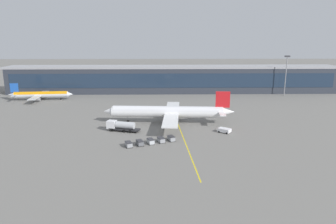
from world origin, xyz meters
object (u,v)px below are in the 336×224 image
object	(u,v)px
baggage_cart_3	(161,140)
baggage_cart_4	(171,138)
baggage_cart_2	(151,141)
baggage_cart_0	(129,144)
baggage_cart_1	(140,143)
pushback_tug	(225,130)
commuter_jet_far	(41,95)
main_airliner	(168,112)
fuel_tanker	(121,126)

from	to	relation	value
baggage_cart_3	baggage_cart_4	size ratio (longest dim) A/B	1.00
baggage_cart_2	baggage_cart_4	xyz separation A→B (m)	(5.92, 2.44, 0.00)
baggage_cart_0	baggage_cart_1	bearing A→B (deg)	22.44
pushback_tug	commuter_jet_far	distance (m)	94.83
baggage_cart_2	main_airliner	bearing A→B (deg)	75.71
fuel_tanker	pushback_tug	size ratio (longest dim) A/B	2.51
pushback_tug	baggage_cart_0	size ratio (longest dim) A/B	1.45
commuter_jet_far	baggage_cart_2	bearing A→B (deg)	-49.40
baggage_cart_2	baggage_cart_4	distance (m)	6.40
baggage_cart_3	commuter_jet_far	xyz separation A→B (m)	(-57.86, 62.82, 1.92)
baggage_cart_0	baggage_cart_4	world-z (taller)	same
main_airliner	baggage_cart_0	xyz separation A→B (m)	(-11.43, -24.09, -3.32)
pushback_tug	baggage_cart_2	bearing A→B (deg)	-156.37
fuel_tanker	baggage_cart_2	bearing A→B (deg)	-51.71
baggage_cart_0	main_airliner	bearing A→B (deg)	64.62
main_airliner	baggage_cart_3	distance (m)	20.85
pushback_tug	commuter_jet_far	size ratio (longest dim) A/B	0.15
baggage_cart_0	commuter_jet_far	distance (m)	82.61
pushback_tug	commuter_jet_far	xyz separation A→B (m)	(-77.96, 53.96, 1.86)
baggage_cart_3	baggage_cart_4	distance (m)	3.20
baggage_cart_1	baggage_cart_3	xyz separation A→B (m)	(5.92, 2.44, 0.00)
fuel_tanker	baggage_cart_2	world-z (taller)	fuel_tanker
baggage_cart_2	baggage_cart_3	xyz separation A→B (m)	(2.96, 1.22, 0.00)
baggage_cart_4	commuter_jet_far	bearing A→B (deg)	134.63
commuter_jet_far	fuel_tanker	bearing A→B (deg)	-48.86
baggage_cart_1	commuter_jet_far	xyz separation A→B (m)	(-51.94, 65.27, 1.92)
fuel_tanker	baggage_cart_2	xyz separation A→B (m)	(9.85, -12.48, -0.96)
baggage_cart_0	baggage_cart_1	world-z (taller)	same
pushback_tug	baggage_cart_2	distance (m)	25.16
baggage_cart_4	baggage_cart_1	bearing A→B (deg)	-157.56
pushback_tug	baggage_cart_2	size ratio (longest dim) A/B	1.45
baggage_cart_2	commuter_jet_far	world-z (taller)	commuter_jet_far
baggage_cart_1	baggage_cart_2	distance (m)	3.20
pushback_tug	baggage_cart_4	bearing A→B (deg)	-155.96
baggage_cart_1	fuel_tanker	bearing A→B (deg)	116.71
main_airliner	commuter_jet_far	bearing A→B (deg)	144.94
commuter_jet_far	baggage_cart_4	bearing A→B (deg)	-45.37
pushback_tug	baggage_cart_4	size ratio (longest dim) A/B	1.45
pushback_tug	baggage_cart_0	bearing A→B (deg)	-156.61
baggage_cart_0	baggage_cart_4	distance (m)	12.80
fuel_tanker	pushback_tug	xyz separation A→B (m)	(32.90, -2.39, -0.90)
fuel_tanker	baggage_cart_1	bearing A→B (deg)	-63.29
baggage_cart_4	commuter_jet_far	size ratio (longest dim) A/B	0.10
baggage_cart_2	baggage_cart_1	bearing A→B (deg)	-157.56
pushback_tug	baggage_cart_3	world-z (taller)	baggage_cart_3
baggage_cart_2	baggage_cart_0	bearing A→B (deg)	-157.56
fuel_tanker	commuter_jet_far	xyz separation A→B (m)	(-45.05, 51.57, 0.96)
baggage_cart_1	commuter_jet_far	world-z (taller)	commuter_jet_far
pushback_tug	baggage_cart_1	xyz separation A→B (m)	(-26.01, -11.31, -0.07)
main_airliner	baggage_cart_4	bearing A→B (deg)	-88.80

